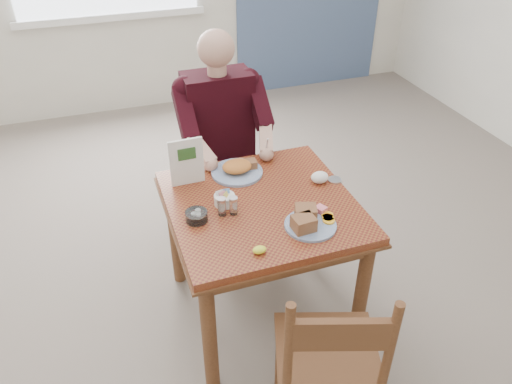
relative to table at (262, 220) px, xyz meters
name	(u,v)px	position (x,y,z in m)	size (l,w,h in m)	color
floor	(261,308)	(0.00, 0.00, -0.64)	(6.00, 6.00, 0.00)	slate
lemon_wedge	(259,250)	(-0.14, -0.35, 0.13)	(0.06, 0.04, 0.03)	#F5FF35
napkin	(320,177)	(0.35, 0.07, 0.14)	(0.09, 0.08, 0.06)	white
metal_dish	(335,180)	(0.43, 0.06, 0.12)	(0.07, 0.07, 0.01)	silver
table	(262,220)	(0.00, 0.00, 0.00)	(0.92, 0.92, 0.75)	brown
chair_far	(220,169)	(0.00, 0.80, -0.16)	(0.42, 0.42, 0.95)	brown
chair_near	(329,361)	(0.01, -0.77, -0.16)	(0.53, 0.53, 0.95)	brown
diner	(222,129)	(0.00, 0.71, 0.17)	(0.53, 0.56, 1.39)	gray
near_plate	(308,221)	(0.14, -0.25, 0.14)	(0.27, 0.26, 0.08)	white
far_plate	(238,169)	(-0.03, 0.29, 0.14)	(0.29, 0.29, 0.07)	white
caddy	(224,199)	(-0.18, 0.04, 0.14)	(0.12, 0.12, 0.08)	white
shakers	(228,206)	(-0.18, -0.04, 0.16)	(0.10, 0.06, 0.09)	white
creamer	(197,216)	(-0.34, -0.04, 0.14)	(0.14, 0.14, 0.05)	white
menu	(187,162)	(-0.30, 0.29, 0.24)	(0.17, 0.02, 0.26)	white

